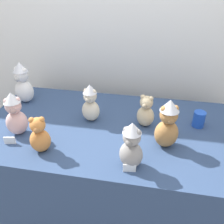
{
  "coord_description": "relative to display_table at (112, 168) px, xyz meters",
  "views": [
    {
      "loc": [
        0.26,
        -1.13,
        1.73
      ],
      "look_at": [
        0.0,
        0.25,
        0.88
      ],
      "focal_mm": 39.96,
      "sensor_mm": 36.0,
      "label": 1
    }
  ],
  "objects": [
    {
      "name": "display_table",
      "position": [
        0.0,
        0.0,
        0.0
      ],
      "size": [
        1.79,
        0.97,
        0.76
      ],
      "primitive_type": "cube",
      "color": "navy",
      "rests_on": "ground_plane"
    },
    {
      "name": "party_cup_blue",
      "position": [
        0.58,
        0.12,
        0.43
      ],
      "size": [
        0.08,
        0.08,
        0.11
      ],
      "primitive_type": "cylinder",
      "color": "blue",
      "rests_on": "display_table"
    },
    {
      "name": "teddy_bear_ash",
      "position": [
        0.17,
        -0.35,
        0.52
      ],
      "size": [
        0.15,
        0.13,
        0.28
      ],
      "rotation": [
        0.0,
        0.0,
        -0.22
      ],
      "color": "gray",
      "rests_on": "display_table"
    },
    {
      "name": "wall_back",
      "position": [
        0.0,
        0.74,
        0.92
      ],
      "size": [
        7.0,
        0.08,
        2.6
      ],
      "primitive_type": "cube",
      "color": "white",
      "rests_on": "ground_plane"
    },
    {
      "name": "teddy_bear_snow",
      "position": [
        -0.75,
        0.23,
        0.54
      ],
      "size": [
        0.17,
        0.15,
        0.33
      ],
      "rotation": [
        0.0,
        0.0,
        -0.19
      ],
      "color": "white",
      "rests_on": "display_table"
    },
    {
      "name": "teddy_bear_caramel",
      "position": [
        0.36,
        -0.13,
        0.53
      ],
      "size": [
        0.17,
        0.16,
        0.32
      ],
      "rotation": [
        0.0,
        0.0,
        0.32
      ],
      "color": "#B27A42",
      "rests_on": "display_table"
    },
    {
      "name": "name_card_front_left",
      "position": [
        0.17,
        -0.4,
        0.4
      ],
      "size": [
        0.07,
        0.02,
        0.05
      ],
      "primitive_type": "cube",
      "rotation": [
        0.0,
        0.0,
        0.16
      ],
      "color": "white",
      "rests_on": "display_table"
    },
    {
      "name": "teddy_bear_sand",
      "position": [
        0.22,
        0.06,
        0.49
      ],
      "size": [
        0.14,
        0.13,
        0.23
      ],
      "rotation": [
        0.0,
        0.0,
        -0.24
      ],
      "color": "#CCB78E",
      "rests_on": "display_table"
    },
    {
      "name": "teddy_bear_blush",
      "position": [
        -0.59,
        -0.18,
        0.52
      ],
      "size": [
        0.17,
        0.16,
        0.3
      ],
      "rotation": [
        0.0,
        0.0,
        0.46
      ],
      "color": "beige",
      "rests_on": "display_table"
    },
    {
      "name": "teddy_bear_ginger",
      "position": [
        -0.37,
        -0.32,
        0.49
      ],
      "size": [
        0.15,
        0.13,
        0.23
      ],
      "rotation": [
        0.0,
        0.0,
        0.3
      ],
      "color": "#D17F3D",
      "rests_on": "display_table"
    },
    {
      "name": "name_card_front_middle",
      "position": [
        -0.59,
        -0.3,
        0.4
      ],
      "size": [
        0.07,
        0.02,
        0.05
      ],
      "primitive_type": "cube",
      "rotation": [
        0.0,
        0.0,
        0.19
      ],
      "color": "white",
      "rests_on": "display_table"
    },
    {
      "name": "teddy_bear_cream",
      "position": [
        -0.16,
        0.06,
        0.51
      ],
      "size": [
        0.13,
        0.11,
        0.28
      ],
      "rotation": [
        0.0,
        0.0,
        -0.06
      ],
      "color": "beige",
      "rests_on": "display_table"
    }
  ]
}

